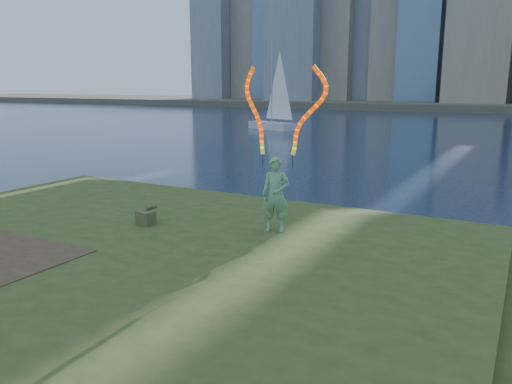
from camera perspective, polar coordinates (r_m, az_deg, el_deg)
The scene contains 6 objects.
ground at distance 12.05m, azimuth -9.57°, elevation -8.42°, with size 320.00×320.00×0.00m, color #17233A.
grassy_knoll at distance 10.37m, azimuth -17.62°, elevation -10.31°, with size 20.00×18.00×0.80m.
far_shore at distance 104.10m, azimuth 25.19°, elevation 8.99°, with size 320.00×40.00×1.20m, color #4E4839.
woman_with_ribbons at distance 11.61m, azimuth 2.33°, elevation 2.19°, with size 2.02×0.74×4.13m.
canvas_bag at distance 12.73m, azimuth -12.46°, elevation -2.80°, with size 0.51×0.58×0.44m.
sailboat at distance 48.60m, azimuth 2.05°, elevation 8.86°, with size 5.49×3.56×8.45m.
Camera 1 is at (7.09, -8.80, 4.19)m, focal length 35.00 mm.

